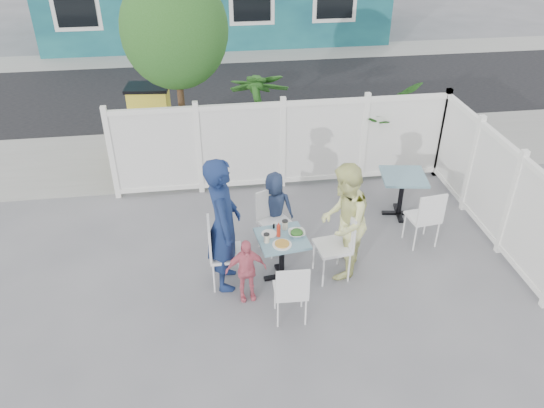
{
  "coord_description": "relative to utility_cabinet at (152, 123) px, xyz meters",
  "views": [
    {
      "loc": [
        -1.24,
        -5.83,
        4.82
      ],
      "look_at": [
        -0.39,
        0.26,
        0.97
      ],
      "focal_mm": 35.0,
      "sensor_mm": 36.0,
      "label": 1
    }
  ],
  "objects": [
    {
      "name": "near_sidewalk",
      "position": [
        2.24,
        -0.2,
        -0.68
      ],
      "size": [
        24.0,
        2.6,
        0.01
      ],
      "primitive_type": "cube",
      "color": "gray",
      "rests_on": "ground"
    },
    {
      "name": "chair_near",
      "position": [
        1.91,
        -5.0,
        -0.16
      ],
      "size": [
        0.42,
        0.41,
        0.89
      ],
      "rotation": [
        0.0,
        0.0,
        -0.04
      ],
      "color": "white",
      "rests_on": "ground"
    },
    {
      "name": "coffee_cup_a",
      "position": [
        1.71,
        -4.21,
        0.06
      ],
      "size": [
        0.08,
        0.08,
        0.12
      ],
      "primitive_type": "cylinder",
      "color": "beige",
      "rests_on": "main_table"
    },
    {
      "name": "street",
      "position": [
        2.24,
        3.5,
        -0.68
      ],
      "size": [
        24.0,
        5.0,
        0.01
      ],
      "primitive_type": "cube",
      "color": "black",
      "rests_on": "ground"
    },
    {
      "name": "main_table",
      "position": [
        1.93,
        -4.14,
        -0.16
      ],
      "size": [
        0.72,
        0.72,
        0.68
      ],
      "rotation": [
        0.0,
        0.0,
        0.13
      ],
      "color": "slate",
      "rests_on": "ground"
    },
    {
      "name": "ketchup_bottle",
      "position": [
        1.89,
        -4.11,
        0.08
      ],
      "size": [
        0.05,
        0.05,
        0.17
      ],
      "primitive_type": "cylinder",
      "color": "#B12817",
      "rests_on": "main_table"
    },
    {
      "name": "woman",
      "position": [
        2.76,
        -4.12,
        0.16
      ],
      "size": [
        0.91,
        1.0,
        1.69
      ],
      "primitive_type": "imported",
      "rotation": [
        0.0,
        0.0,
        -1.98
      ],
      "color": "#D7DF41",
      "rests_on": "ground"
    },
    {
      "name": "plate_side",
      "position": [
        1.77,
        -4.05,
        0.0
      ],
      "size": [
        0.21,
        0.21,
        0.01
      ],
      "primitive_type": "cylinder",
      "color": "white",
      "rests_on": "main_table"
    },
    {
      "name": "fence_right",
      "position": [
        5.24,
        -3.4,
        0.1
      ],
      "size": [
        0.08,
        3.66,
        1.6
      ],
      "rotation": [
        0.0,
        0.0,
        1.57
      ],
      "color": "white",
      "rests_on": "ground"
    },
    {
      "name": "potted_shrub_a",
      "position": [
        2.04,
        -0.9,
        0.29
      ],
      "size": [
        1.13,
        1.13,
        1.95
      ],
      "primitive_type": "imported",
      "rotation": [
        0.0,
        0.0,
        3.1
      ],
      "color": "#22531A",
      "rests_on": "ground"
    },
    {
      "name": "pepper_shaker",
      "position": [
        1.85,
        -3.91,
        0.03
      ],
      "size": [
        0.03,
        0.03,
        0.06
      ],
      "primitive_type": "cylinder",
      "color": "black",
      "rests_on": "main_table"
    },
    {
      "name": "spare_table",
      "position": [
        4.1,
        -2.81,
        -0.12
      ],
      "size": [
        0.79,
        0.79,
        0.73
      ],
      "rotation": [
        0.0,
        0.0,
        -0.16
      ],
      "color": "slate",
      "rests_on": "ground"
    },
    {
      "name": "far_sidewalk",
      "position": [
        2.24,
        6.6,
        -0.68
      ],
      "size": [
        24.0,
        1.6,
        0.01
      ],
      "primitive_type": "cube",
      "color": "gray",
      "rests_on": "ground"
    },
    {
      "name": "potted_shrub_b",
      "position": [
        4.18,
        -1.0,
        0.13
      ],
      "size": [
        1.93,
        1.92,
        1.62
      ],
      "primitive_type": "imported",
      "rotation": [
        0.0,
        0.0,
        0.72
      ],
      "color": "#22531A",
      "rests_on": "ground"
    },
    {
      "name": "tree",
      "position": [
        0.64,
        -0.7,
        1.91
      ],
      "size": [
        1.8,
        1.62,
        3.59
      ],
      "color": "#382316",
      "rests_on": "ground"
    },
    {
      "name": "plate_main",
      "position": [
        1.9,
        -4.31,
        0.01
      ],
      "size": [
        0.26,
        0.26,
        0.02
      ],
      "primitive_type": "cylinder",
      "color": "white",
      "rests_on": "main_table"
    },
    {
      "name": "ground",
      "position": [
        2.24,
        -4.0,
        -0.68
      ],
      "size": [
        80.0,
        80.0,
        0.0
      ],
      "primitive_type": "plane",
      "color": "slate"
    },
    {
      "name": "chair_right",
      "position": [
        2.7,
        -4.18,
        -0.09
      ],
      "size": [
        0.5,
        0.52,
        1.02
      ],
      "rotation": [
        0.0,
        0.0,
        1.7
      ],
      "color": "white",
      "rests_on": "ground"
    },
    {
      "name": "utility_cabinet",
      "position": [
        0.0,
        0.0,
        0.0
      ],
      "size": [
        0.79,
        0.6,
        1.37
      ],
      "primitive_type": "cube",
      "rotation": [
        0.0,
        0.0,
        -0.1
      ],
      "color": "gold",
      "rests_on": "ground"
    },
    {
      "name": "fence_back",
      "position": [
        2.34,
        -1.6,
        0.1
      ],
      "size": [
        5.86,
        0.08,
        1.6
      ],
      "color": "white",
      "rests_on": "ground"
    },
    {
      "name": "toddler",
      "position": [
        1.4,
        -4.49,
        -0.22
      ],
      "size": [
        0.56,
        0.28,
        0.92
      ],
      "primitive_type": "imported",
      "rotation": [
        0.0,
        0.0,
        0.09
      ],
      "color": "#DE687C",
      "rests_on": "ground"
    },
    {
      "name": "salad_bowl",
      "position": [
        2.13,
        -4.11,
        0.03
      ],
      "size": [
        0.22,
        0.22,
        0.06
      ],
      "primitive_type": "imported",
      "color": "white",
      "rests_on": "main_table"
    },
    {
      "name": "man",
      "position": [
        1.16,
        -4.12,
        0.27
      ],
      "size": [
        0.49,
        0.71,
        1.9
      ],
      "primitive_type": "imported",
      "rotation": [
        0.0,
        0.0,
        1.52
      ],
      "color": "navy",
      "rests_on": "ground"
    },
    {
      "name": "chair_spare",
      "position": [
        4.15,
        -3.7,
        -0.14
      ],
      "size": [
        0.48,
        0.46,
        0.94
      ],
      "rotation": [
        0.0,
        0.0,
        0.12
      ],
      "color": "white",
      "rests_on": "ground"
    },
    {
      "name": "chair_left",
      "position": [
        1.08,
        -4.13,
        -0.1
      ],
      "size": [
        0.44,
        0.46,
        1.0
      ],
      "rotation": [
        0.0,
        0.0,
        -1.57
      ],
      "color": "white",
      "rests_on": "ground"
    },
    {
      "name": "boy",
      "position": [
        1.96,
        -3.23,
        -0.11
      ],
      "size": [
        0.63,
        0.49,
        1.15
      ],
      "primitive_type": "imported",
      "rotation": [
        0.0,
        0.0,
        2.9
      ],
      "color": "#1E2A47",
      "rests_on": "ground"
    },
    {
      "name": "coffee_cup_b",
      "position": [
        2.0,
        -3.95,
        0.06
      ],
      "size": [
        0.08,
        0.08,
        0.12
      ],
      "primitive_type": "cylinder",
      "color": "beige",
      "rests_on": "main_table"
    },
    {
      "name": "chair_back",
      "position": [
        1.91,
        -3.4,
        -0.14
      ],
      "size": [
        0.56,
        0.55,
        0.94
      ],
      "rotation": [
        0.0,
        0.0,
        3.57
      ],
      "color": "white",
      "rests_on": "ground"
    },
    {
      "name": "salt_shaker",
      "position": [
        1.86,
        -3.88,
        0.03
      ],
      "size": [
        0.03,
        0.03,
        0.07
      ],
      "primitive_type": "cylinder",
      "color": "white",
      "rests_on": "main_table"
    }
  ]
}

